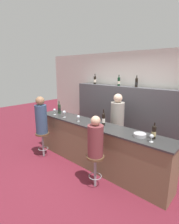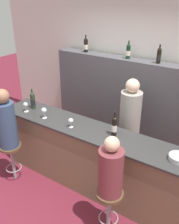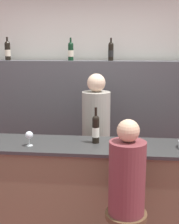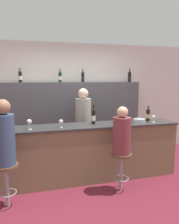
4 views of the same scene
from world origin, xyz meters
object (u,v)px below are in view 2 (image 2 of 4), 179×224
Objects in this scene: wine_bottle_counter_0 at (33,100)px; bar_stool_right at (109,201)px; metal_bowl at (178,158)px; guest_seated_right at (111,170)px; wine_bottle_counter_1 at (114,126)px; wine_bottle_backbar_0 at (86,45)px; wine_bottle_backbar_2 at (159,55)px; bar_stool_left at (11,153)px; guest_seated_left at (6,121)px; wine_bottle_backbar_1 at (128,51)px; wine_glass_0 at (26,105)px; wine_glass_1 at (44,111)px; bartender at (129,131)px; wine_glass_2 at (71,121)px.

wine_bottle_counter_0 is 0.53× the size of bar_stool_right.
guest_seated_right is (-0.58, -0.53, -0.08)m from metal_bowl.
wine_bottle_backbar_0 is (-1.25, 1.17, 0.71)m from wine_bottle_counter_1.
wine_bottle_backbar_0 is 2.59m from metal_bowl.
bar_stool_left is (-1.52, -1.77, -1.36)m from wine_bottle_backbar_2.
wine_bottle_counter_0 is 1.88m from guest_seated_right.
bar_stool_left is 1.79m from guest_seated_right.
guest_seated_left is (-1.43, -0.59, -0.10)m from wine_bottle_counter_1.
wine_bottle_backbar_1 reaches higher than metal_bowl.
wine_bottle_backbar_2 reaches higher than guest_seated_right.
wine_bottle_counter_0 is 2.14× the size of wine_glass_0.
wine_glass_1 is 1.34m from bartender.
wine_bottle_backbar_0 is 1.73m from bartender.
wine_bottle_backbar_1 is 2.34m from bar_stool_right.
wine_bottle_backbar_0 reaches higher than guest_seated_right.
guest_seated_left is 1.21× the size of guest_seated_right.
wine_glass_0 is 1.94m from bar_stool_right.
wine_bottle_counter_0 is 2.08m from wine_bottle_backbar_2.
wine_glass_0 is at bearing -93.29° from wine_bottle_counter_0.
wine_bottle_backbar_0 is 0.40× the size of guest_seated_right.
wine_bottle_backbar_0 is at bearing 79.69° from wine_glass_0.
wine_bottle_counter_1 is 1.50m from wine_glass_0.
wine_glass_1 reaches higher than bar_stool_right.
guest_seated_right reaches higher than wine_glass_2.
wine_bottle_backbar_2 reaches higher than bar_stool_right.
wine_bottle_backbar_1 is at bearing 82.23° from wine_glass_2.
wine_glass_1 reaches higher than wine_glass_0.
wine_bottle_backbar_1 is at bearing 109.76° from wine_bottle_counter_1.
wine_bottle_backbar_0 reaches higher than wine_bottle_counter_0.
wine_bottle_backbar_1 is 1.01× the size of wine_bottle_backbar_2.
wine_bottle_backbar_1 is at bearing 136.06° from metal_bowl.
bar_stool_left is (-0.33, -0.44, -0.64)m from wine_glass_1.
wine_bottle_counter_0 is 2.40× the size of wine_glass_2.
wine_bottle_counter_1 reaches higher than bar_stool_right.
wine_bottle_counter_1 reaches higher than wine_glass_1.
wine_bottle_counter_1 is at bearing -43.05° from wine_bottle_backbar_0.
bar_stool_left is (-0.83, -0.44, -0.62)m from wine_glass_2.
wine_bottle_counter_1 is 1.37m from wine_bottle_backbar_2.
guest_seated_left is 1.81m from bar_stool_right.
wine_bottle_backbar_2 is 1.70× the size of wine_glass_1.
wine_bottle_backbar_1 is 1.72× the size of wine_glass_1.
metal_bowl is at bearing -30.32° from wine_bottle_backbar_0.
bar_stool_left is at bearing -82.02° from wine_glass_0.
bar_stool_left is at bearing -84.87° from wine_bottle_counter_0.
bar_stool_left is 0.69× the size of guest_seated_left.
wine_bottle_backbar_1 is at bearing 122.86° from bartender.
wine_glass_1 is at bearing 162.36° from guest_seated_right.
bar_stool_left is at bearing -167.12° from metal_bowl.
bar_stool_right is at bearing -137.62° from metal_bowl.
wine_glass_0 is (-1.07, -1.32, -0.73)m from wine_bottle_backbar_1.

